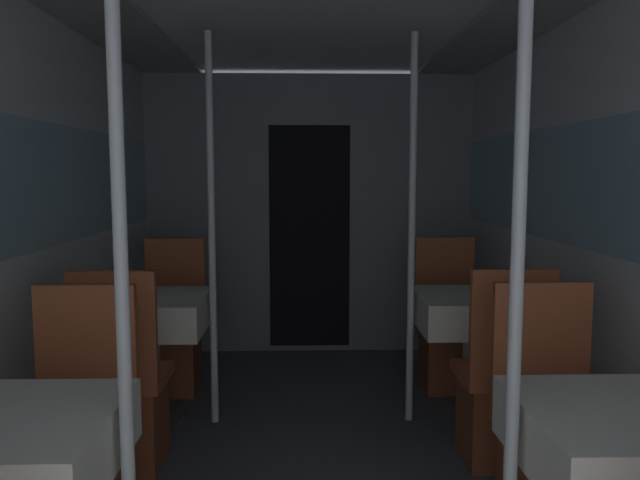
# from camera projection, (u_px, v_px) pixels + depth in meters

# --- Properties ---
(wall_left) EXTENTS (0.05, 6.55, 2.21)m
(wall_left) POSITION_uv_depth(u_px,v_px,m) (16.00, 241.00, 2.74)
(wall_left) COLOR silver
(wall_left) RESTS_ON ground_plane
(wall_right) EXTENTS (0.05, 6.55, 2.21)m
(wall_right) POSITION_uv_depth(u_px,v_px,m) (606.00, 239.00, 2.81)
(wall_right) COLOR silver
(wall_right) RESTS_ON ground_plane
(bulkhead_far) EXTENTS (2.58, 0.09, 2.21)m
(bulkhead_far) POSITION_uv_depth(u_px,v_px,m) (309.00, 215.00, 4.99)
(bulkhead_far) COLOR slate
(bulkhead_far) RESTS_ON ground_plane
(dining_table_left_0) EXTENTS (0.63, 0.63, 0.74)m
(dining_table_left_0) POSITION_uv_depth(u_px,v_px,m) (5.00, 455.00, 1.81)
(dining_table_left_0) COLOR #4C4C51
(dining_table_left_0) RESTS_ON ground_plane
(chair_left_far_0) EXTENTS (0.40, 0.40, 1.00)m
(chair_left_far_0) POSITION_uv_depth(u_px,v_px,m) (77.00, 469.00, 2.39)
(chair_left_far_0) COLOR brown
(chair_left_far_0) RESTS_ON ground_plane
(support_pole_left_0) EXTENTS (0.04, 0.04, 2.21)m
(support_pole_left_0) POSITION_uv_depth(u_px,v_px,m) (122.00, 291.00, 1.77)
(support_pole_left_0) COLOR silver
(support_pole_left_0) RESTS_ON ground_plane
(dining_table_left_1) EXTENTS (0.63, 0.63, 0.74)m
(dining_table_left_1) POSITION_uv_depth(u_px,v_px,m) (151.00, 317.00, 3.55)
(dining_table_left_1) COLOR #4C4C51
(dining_table_left_1) RESTS_ON ground_plane
(chair_left_near_1) EXTENTS (0.40, 0.40, 1.00)m
(chair_left_near_1) POSITION_uv_depth(u_px,v_px,m) (125.00, 406.00, 3.04)
(chair_left_near_1) COLOR brown
(chair_left_near_1) RESTS_ON ground_plane
(chair_left_far_1) EXTENTS (0.40, 0.40, 1.00)m
(chair_left_far_1) POSITION_uv_depth(u_px,v_px,m) (172.00, 345.00, 4.13)
(chair_left_far_1) COLOR brown
(chair_left_far_1) RESTS_ON ground_plane
(support_pole_left_1) EXTENTS (0.04, 0.04, 2.21)m
(support_pole_left_1) POSITION_uv_depth(u_px,v_px,m) (212.00, 233.00, 3.50)
(support_pole_left_1) COLOR silver
(support_pole_left_1) RESTS_ON ground_plane
(dining_table_right_0) EXTENTS (0.63, 0.63, 0.74)m
(dining_table_right_0) POSITION_uv_depth(u_px,v_px,m) (629.00, 448.00, 1.86)
(dining_table_right_0) COLOR #4C4C51
(dining_table_right_0) RESTS_ON ground_plane
(chair_right_far_0) EXTENTS (0.40, 0.40, 1.00)m
(chair_right_far_0) POSITION_uv_depth(u_px,v_px,m) (552.00, 463.00, 2.44)
(chair_right_far_0) COLOR brown
(chair_right_far_0) RESTS_ON ground_plane
(support_pole_right_0) EXTENTS (0.04, 0.04, 2.21)m
(support_pole_right_0) POSITION_uv_depth(u_px,v_px,m) (516.00, 289.00, 1.80)
(support_pole_right_0) COLOR silver
(support_pole_right_0) RESTS_ON ground_plane
(dining_table_right_1) EXTENTS (0.63, 0.63, 0.74)m
(dining_table_right_1) POSITION_uv_depth(u_px,v_px,m) (471.00, 315.00, 3.60)
(dining_table_right_1) COLOR #4C4C51
(dining_table_right_1) RESTS_ON ground_plane
(chair_right_near_1) EXTENTS (0.40, 0.40, 1.00)m
(chair_right_near_1) POSITION_uv_depth(u_px,v_px,m) (500.00, 402.00, 3.09)
(chair_right_near_1) COLOR brown
(chair_right_near_1) RESTS_ON ground_plane
(chair_right_far_1) EXTENTS (0.40, 0.40, 1.00)m
(chair_right_far_1) POSITION_uv_depth(u_px,v_px,m) (448.00, 343.00, 4.18)
(chair_right_far_1) COLOR brown
(chair_right_far_1) RESTS_ON ground_plane
(support_pole_right_1) EXTENTS (0.04, 0.04, 2.21)m
(support_pole_right_1) POSITION_uv_depth(u_px,v_px,m) (412.00, 232.00, 3.54)
(support_pole_right_1) COLOR silver
(support_pole_right_1) RESTS_ON ground_plane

